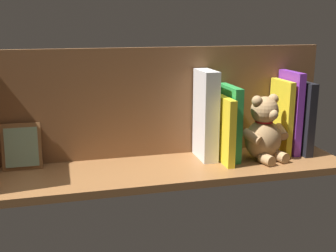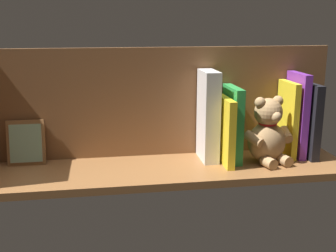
{
  "view_description": "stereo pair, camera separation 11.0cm",
  "coord_description": "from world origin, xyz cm",
  "px_view_note": "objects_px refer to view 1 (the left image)",
  "views": [
    {
      "loc": [
        29.08,
        113.64,
        42.08
      ],
      "look_at": [
        0.0,
        0.0,
        12.15
      ],
      "focal_mm": 44.84,
      "sensor_mm": 36.0,
      "label": 1
    },
    {
      "loc": [
        18.33,
        115.86,
        42.08
      ],
      "look_at": [
        0.0,
        0.0,
        12.15
      ],
      "focal_mm": 44.84,
      "sensor_mm": 36.0,
      "label": 2
    }
  ],
  "objects_px": {
    "book_0": "(300,117)",
    "picture_frame_leaning": "(22,147)",
    "dictionary_thick_white": "(206,115)",
    "teddy_bear": "(264,131)"
  },
  "relations": [
    {
      "from": "book_0",
      "to": "picture_frame_leaning",
      "type": "distance_m",
      "value": 0.86
    },
    {
      "from": "book_0",
      "to": "dictionary_thick_white",
      "type": "bearing_deg",
      "value": -2.19
    },
    {
      "from": "teddy_bear",
      "to": "picture_frame_leaning",
      "type": "distance_m",
      "value": 0.72
    },
    {
      "from": "book_0",
      "to": "dictionary_thick_white",
      "type": "xyz_separation_m",
      "value": [
        0.32,
        -0.01,
        0.02
      ]
    },
    {
      "from": "book_0",
      "to": "picture_frame_leaning",
      "type": "bearing_deg",
      "value": -3.39
    },
    {
      "from": "teddy_bear",
      "to": "picture_frame_leaning",
      "type": "height_order",
      "value": "teddy_bear"
    },
    {
      "from": "dictionary_thick_white",
      "to": "teddy_bear",
      "type": "bearing_deg",
      "value": 162.63
    },
    {
      "from": "dictionary_thick_white",
      "to": "picture_frame_leaning",
      "type": "distance_m",
      "value": 0.55
    },
    {
      "from": "teddy_bear",
      "to": "picture_frame_leaning",
      "type": "xyz_separation_m",
      "value": [
        0.71,
        -0.09,
        -0.02
      ]
    },
    {
      "from": "teddy_bear",
      "to": "picture_frame_leaning",
      "type": "bearing_deg",
      "value": -22.04
    }
  ]
}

